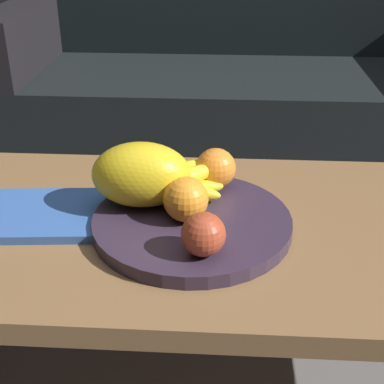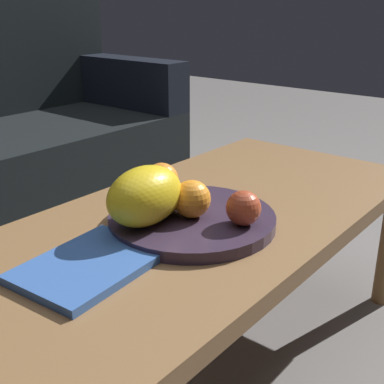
# 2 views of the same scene
# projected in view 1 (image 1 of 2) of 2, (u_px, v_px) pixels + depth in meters

# --- Properties ---
(coffee_table) EXTENTS (1.24, 0.58, 0.42)m
(coffee_table) POSITION_uv_depth(u_px,v_px,m) (223.00, 244.00, 1.02)
(coffee_table) COLOR brown
(coffee_table) RESTS_ON ground_plane
(couch) EXTENTS (1.70, 0.70, 0.90)m
(couch) POSITION_uv_depth(u_px,v_px,m) (238.00, 90.00, 2.08)
(couch) COLOR black
(couch) RESTS_ON ground_plane
(fruit_bowl) EXTENTS (0.35, 0.35, 0.03)m
(fruit_bowl) POSITION_uv_depth(u_px,v_px,m) (192.00, 223.00, 0.97)
(fruit_bowl) COLOR #34263A
(fruit_bowl) RESTS_ON coffee_table
(melon_large_front) EXTENTS (0.18, 0.12, 0.12)m
(melon_large_front) POSITION_uv_depth(u_px,v_px,m) (141.00, 175.00, 0.98)
(melon_large_front) COLOR yellow
(melon_large_front) RESTS_ON fruit_bowl
(orange_front) EXTENTS (0.08, 0.08, 0.08)m
(orange_front) POSITION_uv_depth(u_px,v_px,m) (186.00, 199.00, 0.94)
(orange_front) COLOR orange
(orange_front) RESTS_ON fruit_bowl
(orange_left) EXTENTS (0.08, 0.08, 0.08)m
(orange_left) POSITION_uv_depth(u_px,v_px,m) (216.00, 168.00, 1.05)
(orange_left) COLOR orange
(orange_left) RESTS_ON fruit_bowl
(apple_front) EXTENTS (0.07, 0.07, 0.07)m
(apple_front) POSITION_uv_depth(u_px,v_px,m) (203.00, 234.00, 0.85)
(apple_front) COLOR #AD4125
(apple_front) RESTS_ON fruit_bowl
(banana_bunch) EXTENTS (0.16, 0.15, 0.06)m
(banana_bunch) POSITION_uv_depth(u_px,v_px,m) (181.00, 184.00, 1.02)
(banana_bunch) COLOR yellow
(banana_bunch) RESTS_ON fruit_bowl
(magazine) EXTENTS (0.26, 0.20, 0.02)m
(magazine) POSITION_uv_depth(u_px,v_px,m) (51.00, 216.00, 1.01)
(magazine) COLOR #3762AF
(magazine) RESTS_ON coffee_table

